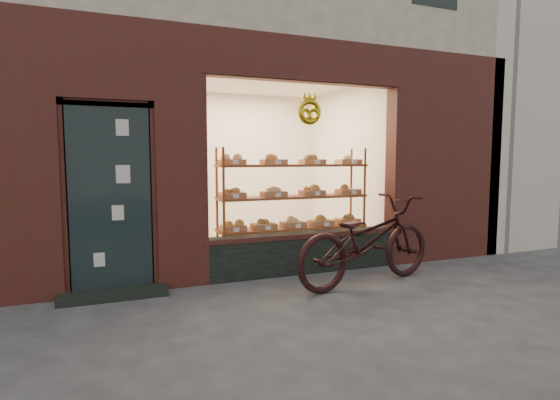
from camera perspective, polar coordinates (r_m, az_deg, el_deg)
name	(u,v)px	position (r m, az deg, el deg)	size (l,w,h in m)	color
ground	(360,335)	(4.08, 10.37, -16.98)	(90.00, 90.00, 0.00)	#343537
neighbor_right	(557,51)	(14.80, 32.45, 16.12)	(12.00, 7.00, 9.00)	beige
display_shelf	(293,207)	(6.29, 1.73, -0.91)	(2.20, 0.45, 1.70)	brown
bicycle	(367,240)	(5.48, 11.26, -5.20)	(0.73, 2.08, 1.09)	black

